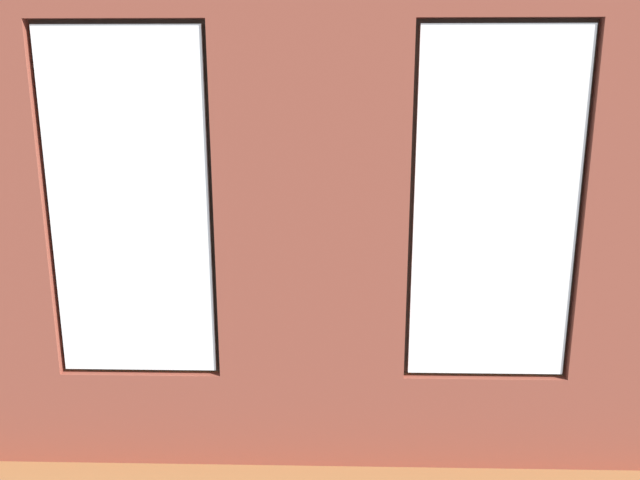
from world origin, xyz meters
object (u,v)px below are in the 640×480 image
Objects in this scene: couch_left at (576,299)px; cup_ceramic at (351,266)px; potted_plant_corner_near_left at (530,223)px; potted_plant_foreground_right at (128,218)px; potted_plant_between_couches at (521,325)px; media_console at (52,288)px; tv_flatscreen at (46,231)px; couch_by_window at (341,373)px; remote_black at (321,273)px; candle_jar at (308,266)px; coffee_table at (321,278)px; papasan_chair at (287,243)px; potted_plant_near_tv at (61,305)px; table_plant_small at (288,265)px.

cup_ceramic is (2.33, -0.73, 0.13)m from couch_left.
potted_plant_corner_near_left reaches higher than cup_ceramic.
potted_plant_foreground_right is 0.89× the size of potted_plant_between_couches.
potted_plant_foreground_right reaches higher than media_console.
tv_flatscreen is (0.00, -0.00, 0.66)m from media_console.
cup_ceramic is (-0.14, -2.51, 0.13)m from couch_by_window.
couch_by_window is at bearing 56.58° from potted_plant_corner_near_left.
remote_black is 0.16× the size of potted_plant_foreground_right.
potted_plant_corner_near_left is at bearing -153.29° from candle_jar.
media_console is at bearing 4.82° from coffee_table.
potted_plant_between_couches is at bearing 124.23° from coffee_table.
potted_plant_foreground_right is (2.91, -3.91, 0.40)m from couch_by_window.
candle_jar is 0.10× the size of potted_plant_between_couches.
candle_jar is (0.15, -0.11, 0.11)m from coffee_table.
potted_plant_between_couches is (-1.73, 2.42, 0.25)m from candle_jar.
media_console is 6.13m from potted_plant_corner_near_left.
potted_plant_corner_near_left reaches higher than papasan_chair.
potted_plant_between_couches is at bearing 165.04° from potted_plant_near_tv.
papasan_chair is at bearing 173.42° from potted_plant_foreground_right.
potted_plant_foreground_right reaches higher than papasan_chair.
couch_by_window is 1.53× the size of potted_plant_between_couches.
papasan_chair is (0.34, -1.19, -0.03)m from candle_jar.
papasan_chair is (0.50, -1.30, 0.02)m from remote_black.
table_plant_small is at bearing 48.60° from candle_jar.
potted_plant_between_couches reaches higher than potted_plant_corner_near_left.
couch_by_window is 10.95× the size of remote_black.
papasan_chair is 3.34m from potted_plant_corner_near_left.
potted_plant_between_couches is at bearing 131.69° from table_plant_small.
tv_flatscreen is (2.86, 0.36, 0.48)m from candle_jar.
potted_plant_near_tv is (5.13, 0.66, 0.13)m from couch_left.
table_plant_small is at bearing -75.63° from couch_by_window.
media_console is 0.66m from tv_flatscreen.
potted_plant_corner_near_left is at bearing -179.48° from potted_plant_foreground_right.
potted_plant_between_couches is at bearing -36.05° from couch_left.
candle_jar is at bearing 26.71° from potted_plant_corner_near_left.
remote_black is 3.14m from potted_plant_foreground_right.
couch_left is at bearing 166.36° from candle_jar.
potted_plant_foreground_right reaches higher than potted_plant_near_tv.
potted_plant_corner_near_left is at bearing -162.33° from tv_flatscreen.
tv_flatscreen reaches higher than couch_by_window.
candle_jar is at bearing 106.14° from papasan_chair.
media_console is (3.21, -2.10, -0.03)m from couch_by_window.
potted_plant_between_couches is (-4.03, 1.08, 0.27)m from potted_plant_near_tv.
remote_black is at bearing -160.15° from table_plant_small.
potted_plant_near_tv is (2.80, 1.39, 0.00)m from cup_ceramic.
potted_plant_corner_near_left reaches higher than couch_left.
couch_by_window is 2.89m from potted_plant_near_tv.
coffee_table is 1.14× the size of tv_flatscreen.
potted_plant_corner_near_left is (-3.19, -1.74, 0.12)m from table_plant_small.
tv_flatscreen is at bearing 7.21° from candle_jar.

